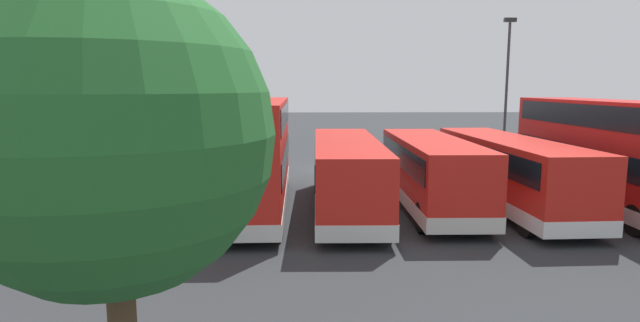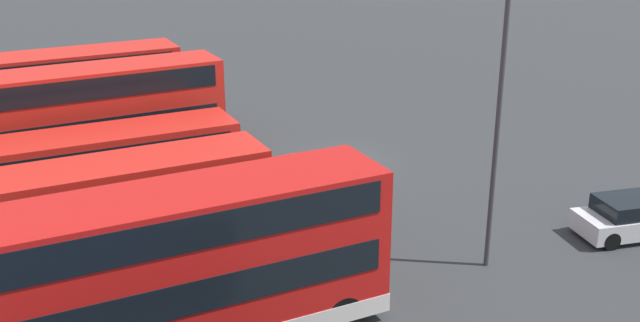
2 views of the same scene
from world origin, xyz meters
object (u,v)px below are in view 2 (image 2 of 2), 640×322
object	(u,v)px
bus_single_deck_third	(123,198)
bus_single_deck_fourth	(93,166)
car_hatchback_silver	(638,216)
bus_single_deck_second	(150,236)
bus_single_deck_seventh	(48,97)
bus_double_decker_fifth	(84,118)
bus_double_decker_sixth	(60,98)
lamp_post_tall	(499,109)
bus_double_decker_near_end	(182,267)

from	to	relation	value
bus_single_deck_third	bus_single_deck_fourth	bearing A→B (deg)	4.93
bus_single_deck_fourth	car_hatchback_silver	distance (m)	20.01
bus_single_deck_second	bus_single_deck_seventh	distance (m)	17.89
bus_single_deck_second	bus_single_deck_fourth	xyz separation A→B (m)	(6.88, 0.36, -0.00)
bus_single_deck_second	bus_single_deck_third	distance (m)	3.32
bus_double_decker_fifth	bus_double_decker_sixth	bearing A→B (deg)	5.84
lamp_post_tall	bus_double_decker_sixth	bearing A→B (deg)	29.78
bus_double_decker_sixth	lamp_post_tall	xyz separation A→B (m)	(-18.02, -10.31, 2.85)
bus_double_decker_fifth	bus_double_decker_sixth	xyz separation A→B (m)	(3.60, 0.37, -0.00)
bus_single_deck_fourth	bus_double_decker_fifth	bearing A→B (deg)	-6.68
bus_double_decker_sixth	bus_single_deck_fourth	bearing A→B (deg)	179.41
bus_double_decker_sixth	lamp_post_tall	bearing A→B (deg)	-150.22
bus_double_decker_fifth	bus_double_decker_sixth	size ratio (longest dim) A/B	1.09
car_hatchback_silver	lamp_post_tall	bearing A→B (deg)	84.92
bus_single_deck_fourth	bus_double_decker_near_end	bearing A→B (deg)	-178.75
bus_single_deck_fourth	bus_double_decker_sixth	size ratio (longest dim) A/B	1.02
bus_single_deck_second	bus_single_deck_seventh	xyz separation A→B (m)	(17.88, 0.42, -0.00)
bus_double_decker_fifth	bus_single_deck_seventh	distance (m)	7.27
bus_single_deck_second	bus_double_decker_fifth	distance (m)	10.71
bus_single_deck_seventh	bus_single_deck_third	bearing A→B (deg)	-178.59
bus_double_decker_near_end	bus_single_deck_third	size ratio (longest dim) A/B	1.10
bus_single_deck_second	bus_double_decker_fifth	xyz separation A→B (m)	(10.68, -0.08, 0.83)
bus_single_deck_third	car_hatchback_silver	bearing A→B (deg)	-115.08
bus_single_deck_third	lamp_post_tall	world-z (taller)	lamp_post_tall
bus_double_decker_fifth	lamp_post_tall	bearing A→B (deg)	-145.41
bus_single_deck_fourth	bus_double_decker_fifth	xyz separation A→B (m)	(3.80, -0.44, 0.83)
bus_single_deck_second	bus_double_decker_sixth	size ratio (longest dim) A/B	1.05
bus_double_decker_near_end	car_hatchback_silver	distance (m)	16.44
bus_single_deck_third	bus_double_decker_sixth	bearing A→B (deg)	1.21
bus_double_decker_fifth	bus_single_deck_seventh	size ratio (longest dim) A/B	1.05
bus_single_deck_fourth	bus_single_deck_second	bearing A→B (deg)	-176.97
bus_single_deck_second	bus_double_decker_near_end	bearing A→B (deg)	178.11
bus_double_decker_sixth	bus_single_deck_second	bearing A→B (deg)	-178.84
bus_single_deck_second	lamp_post_tall	distance (m)	11.31
bus_single_deck_fourth	lamp_post_tall	bearing A→B (deg)	-135.64
bus_single_deck_seventh	car_hatchback_silver	xyz separation A→B (m)	(-22.17, -16.63, -0.92)
bus_single_deck_seventh	lamp_post_tall	world-z (taller)	lamp_post_tall
bus_single_deck_fourth	car_hatchback_silver	xyz separation A→B (m)	(-11.17, -16.58, -0.92)
bus_double_decker_sixth	car_hatchback_silver	distance (m)	24.91
bus_single_deck_fourth	bus_double_decker_sixth	bearing A→B (deg)	-0.59
bus_double_decker_fifth	car_hatchback_silver	world-z (taller)	bus_double_decker_fifth
bus_double_decker_near_end	bus_single_deck_seventh	xyz separation A→B (m)	(21.80, 0.29, -0.83)
bus_single_deck_fourth	bus_double_decker_sixth	world-z (taller)	bus_double_decker_sixth
bus_single_deck_seventh	bus_double_decker_near_end	bearing A→B (deg)	-179.25
bus_double_decker_fifth	lamp_post_tall	xyz separation A→B (m)	(-14.42, -9.94, 2.84)
bus_single_deck_fourth	bus_single_deck_seventh	distance (m)	11.00
car_hatchback_silver	bus_double_decker_near_end	bearing A→B (deg)	88.70
bus_single_deck_fourth	lamp_post_tall	size ratio (longest dim) A/B	1.21
bus_double_decker_fifth	bus_double_decker_sixth	world-z (taller)	same
bus_double_decker_near_end	bus_single_deck_fourth	world-z (taller)	bus_double_decker_near_end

